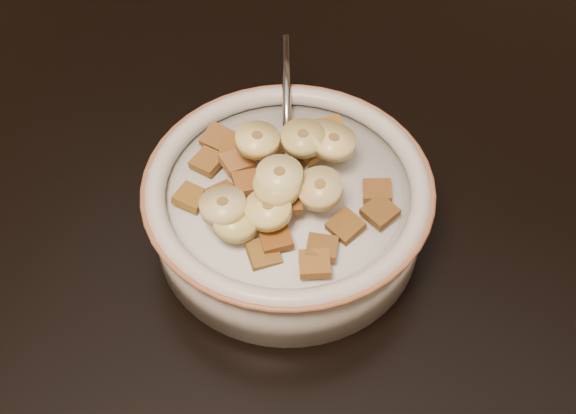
% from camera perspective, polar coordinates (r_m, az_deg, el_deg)
% --- Properties ---
extents(table, '(1.44, 0.96, 0.04)m').
position_cam_1_polar(table, '(0.68, -5.72, 8.75)').
color(table, black).
rests_on(table, floor).
extents(cereal_bowl, '(0.20, 0.20, 0.05)m').
position_cam_1_polar(cereal_bowl, '(0.53, 0.00, -0.43)').
color(cereal_bowl, silver).
rests_on(cereal_bowl, table).
extents(milk, '(0.16, 0.16, 0.00)m').
position_cam_1_polar(milk, '(0.51, 0.00, 1.20)').
color(milk, silver).
rests_on(milk, cereal_bowl).
extents(spoon, '(0.05, 0.06, 0.01)m').
position_cam_1_polar(spoon, '(0.53, -0.04, 4.13)').
color(spoon, '#AAAAAA').
rests_on(spoon, cereal_bowl).
extents(cereal_square_0, '(0.03, 0.03, 0.01)m').
position_cam_1_polar(cereal_square_0, '(0.49, 4.56, -1.48)').
color(cereal_square_0, brown).
rests_on(cereal_square_0, milk).
extents(cereal_square_1, '(0.03, 0.03, 0.01)m').
position_cam_1_polar(cereal_square_1, '(0.49, -0.90, 2.62)').
color(cereal_square_1, brown).
rests_on(cereal_square_1, milk).
extents(cereal_square_2, '(0.03, 0.03, 0.01)m').
position_cam_1_polar(cereal_square_2, '(0.47, -1.95, -3.67)').
color(cereal_square_2, brown).
rests_on(cereal_square_2, milk).
extents(cereal_square_3, '(0.02, 0.02, 0.01)m').
position_cam_1_polar(cereal_square_3, '(0.53, 3.89, 4.95)').
color(cereal_square_3, '#985922').
rests_on(cereal_square_3, milk).
extents(cereal_square_4, '(0.02, 0.02, 0.01)m').
position_cam_1_polar(cereal_square_4, '(0.50, -5.40, 0.26)').
color(cereal_square_4, '#946323').
rests_on(cereal_square_4, milk).
extents(cereal_square_5, '(0.03, 0.03, 0.01)m').
position_cam_1_polar(cereal_square_5, '(0.55, 3.41, 6.26)').
color(cereal_square_5, '#976618').
rests_on(cereal_square_5, milk).
extents(cereal_square_6, '(0.02, 0.03, 0.01)m').
position_cam_1_polar(cereal_square_6, '(0.47, 2.69, -3.24)').
color(cereal_square_6, brown).
rests_on(cereal_square_6, milk).
extents(cereal_square_7, '(0.02, 0.02, 0.01)m').
position_cam_1_polar(cereal_square_7, '(0.53, -6.37, 3.60)').
color(cereal_square_7, brown).
rests_on(cereal_square_7, milk).
extents(cereal_square_8, '(0.02, 0.02, 0.01)m').
position_cam_1_polar(cereal_square_8, '(0.54, 3.75, 5.41)').
color(cereal_square_8, brown).
rests_on(cereal_square_8, milk).
extents(cereal_square_9, '(0.03, 0.03, 0.01)m').
position_cam_1_polar(cereal_square_9, '(0.48, -0.21, 0.54)').
color(cereal_square_9, brown).
rests_on(cereal_square_9, milk).
extents(cereal_square_10, '(0.03, 0.03, 0.01)m').
position_cam_1_polar(cereal_square_10, '(0.49, 7.28, -0.38)').
color(cereal_square_10, brown).
rests_on(cereal_square_10, milk).
extents(cereal_square_11, '(0.03, 0.03, 0.01)m').
position_cam_1_polar(cereal_square_11, '(0.54, -2.46, 5.39)').
color(cereal_square_11, brown).
rests_on(cereal_square_11, milk).
extents(cereal_square_12, '(0.03, 0.03, 0.01)m').
position_cam_1_polar(cereal_square_12, '(0.47, 2.12, -4.50)').
color(cereal_square_12, brown).
rests_on(cereal_square_12, milk).
extents(cereal_square_13, '(0.02, 0.02, 0.01)m').
position_cam_1_polar(cereal_square_13, '(0.50, -7.68, 0.78)').
color(cereal_square_13, olive).
rests_on(cereal_square_13, milk).
extents(cereal_square_14, '(0.03, 0.03, 0.01)m').
position_cam_1_polar(cereal_square_14, '(0.52, -1.58, 4.81)').
color(cereal_square_14, brown).
rests_on(cereal_square_14, milk).
extents(cereal_square_15, '(0.03, 0.03, 0.01)m').
position_cam_1_polar(cereal_square_15, '(0.51, -4.07, 3.57)').
color(cereal_square_15, '#9B6337').
rests_on(cereal_square_15, milk).
extents(cereal_square_16, '(0.02, 0.02, 0.01)m').
position_cam_1_polar(cereal_square_16, '(0.54, -5.58, 5.44)').
color(cereal_square_16, brown).
rests_on(cereal_square_16, milk).
extents(cereal_square_17, '(0.03, 0.03, 0.01)m').
position_cam_1_polar(cereal_square_17, '(0.51, 7.06, 1.26)').
color(cereal_square_17, brown).
rests_on(cereal_square_17, milk).
extents(cereal_square_18, '(0.03, 0.03, 0.01)m').
position_cam_1_polar(cereal_square_18, '(0.52, 1.95, 4.62)').
color(cereal_square_18, brown).
rests_on(cereal_square_18, milk).
extents(cereal_square_19, '(0.03, 0.03, 0.01)m').
position_cam_1_polar(cereal_square_19, '(0.53, -4.27, 4.79)').
color(cereal_square_19, brown).
rests_on(cereal_square_19, milk).
extents(cereal_square_20, '(0.03, 0.03, 0.01)m').
position_cam_1_polar(cereal_square_20, '(0.49, -3.14, 1.92)').
color(cereal_square_20, brown).
rests_on(cereal_square_20, milk).
extents(cereal_square_21, '(0.03, 0.03, 0.01)m').
position_cam_1_polar(cereal_square_21, '(0.48, -1.00, -2.40)').
color(cereal_square_21, brown).
rests_on(cereal_square_21, milk).
extents(cereal_square_22, '(0.02, 0.02, 0.01)m').
position_cam_1_polar(cereal_square_22, '(0.48, -1.35, -0.02)').
color(cereal_square_22, brown).
rests_on(cereal_square_22, milk).
extents(cereal_square_23, '(0.03, 0.03, 0.01)m').
position_cam_1_polar(cereal_square_23, '(0.50, -5.11, 0.98)').
color(cereal_square_23, brown).
rests_on(cereal_square_23, milk).
extents(cereal_square_24, '(0.03, 0.03, 0.01)m').
position_cam_1_polar(cereal_square_24, '(0.53, -3.73, 4.89)').
color(cereal_square_24, brown).
rests_on(cereal_square_24, milk).
extents(banana_slice_0, '(0.04, 0.04, 0.01)m').
position_cam_1_polar(banana_slice_0, '(0.47, -4.20, -1.11)').
color(banana_slice_0, '#D3C36E').
rests_on(banana_slice_0, milk).
extents(banana_slice_1, '(0.04, 0.04, 0.01)m').
position_cam_1_polar(banana_slice_1, '(0.47, -0.89, 1.70)').
color(banana_slice_1, tan).
rests_on(banana_slice_1, milk).
extents(banana_slice_2, '(0.04, 0.04, 0.01)m').
position_cam_1_polar(banana_slice_2, '(0.50, -2.44, 5.31)').
color(banana_slice_2, '#FCE387').
rests_on(banana_slice_2, milk).
extents(banana_slice_3, '(0.04, 0.04, 0.01)m').
position_cam_1_polar(banana_slice_3, '(0.47, -1.57, -0.17)').
color(banana_slice_3, '#EDD27E').
rests_on(banana_slice_3, milk).
extents(banana_slice_4, '(0.04, 0.04, 0.01)m').
position_cam_1_polar(banana_slice_4, '(0.48, -0.68, 2.47)').
color(banana_slice_4, '#FAEFA2').
rests_on(banana_slice_4, milk).
extents(banana_slice_5, '(0.04, 0.04, 0.01)m').
position_cam_1_polar(banana_slice_5, '(0.48, -5.16, 0.09)').
color(banana_slice_5, beige).
rests_on(banana_slice_5, milk).
extents(banana_slice_6, '(0.04, 0.04, 0.02)m').
position_cam_1_polar(banana_slice_6, '(0.48, 2.53, 1.47)').
color(banana_slice_6, '#E9D179').
rests_on(banana_slice_6, milk).
extents(banana_slice_7, '(0.04, 0.04, 0.01)m').
position_cam_1_polar(banana_slice_7, '(0.50, 1.18, 5.46)').
color(banana_slice_7, '#D4BD71').
rests_on(banana_slice_7, milk).
extents(banana_slice_8, '(0.04, 0.04, 0.01)m').
position_cam_1_polar(banana_slice_8, '(0.50, 3.62, 5.15)').
color(banana_slice_8, '#E9D879').
rests_on(banana_slice_8, milk).
extents(banana_slice_9, '(0.04, 0.04, 0.01)m').
position_cam_1_polar(banana_slice_9, '(0.52, 2.73, 5.49)').
color(banana_slice_9, beige).
rests_on(banana_slice_9, milk).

